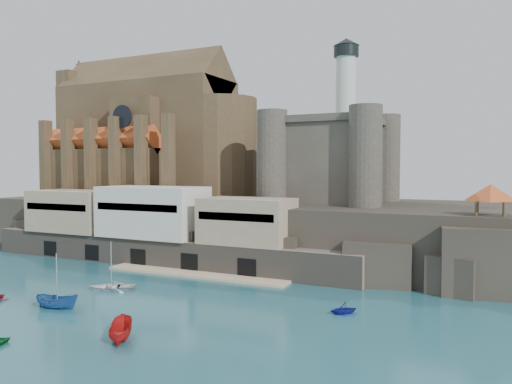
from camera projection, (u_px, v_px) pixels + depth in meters
The scene contains 11 objects.
ground at pixel (99, 303), 59.83m from camera, with size 300.00×300.00×0.00m, color #1B4F5B.
promontory at pixel (246, 227), 95.07m from camera, with size 100.00×36.00×10.00m.
quay at pixel (151, 227), 84.72m from camera, with size 70.00×12.00×13.05m.
church at pixel (152, 140), 106.90m from camera, with size 47.00×25.93×30.51m.
castle_keep at pixel (332, 156), 88.88m from camera, with size 21.20×21.20×29.30m.
rock_outcrop at pixel (489, 262), 64.58m from camera, with size 14.50×10.50×8.70m.
pavilion at pixel (491, 195), 64.30m from camera, with size 6.40×6.40×5.40m.
boat_2 at pixel (57, 308), 57.39m from camera, with size 2.00×2.05×5.32m, color #245590.
boat_5 at pixel (120, 339), 47.05m from camera, with size 2.01×2.07×5.35m, color red.
boat_6 at pixel (112, 289), 66.43m from camera, with size 4.44×1.29×6.22m, color silver.
boat_7 at pixel (343, 314), 55.31m from camera, with size 2.73×1.67×3.17m, color navy.
Camera 1 is at (42.73, -45.00, 16.14)m, focal length 35.00 mm.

